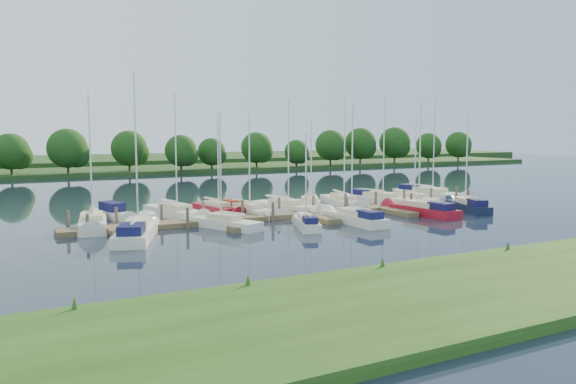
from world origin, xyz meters
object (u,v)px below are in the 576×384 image
sailboat_n_0 (93,224)px  sailboat_s_2 (307,224)px  motorboat (113,214)px  dock (308,215)px  sailboat_n_5 (286,209)px

sailboat_n_0 → sailboat_s_2: bearing=160.3°
motorboat → dock: bearing=138.7°
motorboat → sailboat_s_2: 16.89m
sailboat_n_0 → motorboat: 4.42m
motorboat → sailboat_n_0: bearing=44.2°
sailboat_n_0 → sailboat_n_5: 17.08m
sailboat_n_0 → sailboat_s_2: 16.40m
dock → motorboat: motorboat is taller
dock → sailboat_s_2: 5.36m
sailboat_n_5 → motorboat: bearing=-31.3°
sailboat_n_0 → sailboat_s_2: (14.34, -7.95, 0.05)m
sailboat_n_0 → sailboat_n_5: size_ratio=0.99×
sailboat_n_5 → sailboat_s_2: (-2.73, -8.56, 0.04)m
sailboat_n_0 → dock: bearing=178.2°
sailboat_n_5 → sailboat_s_2: bearing=53.2°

